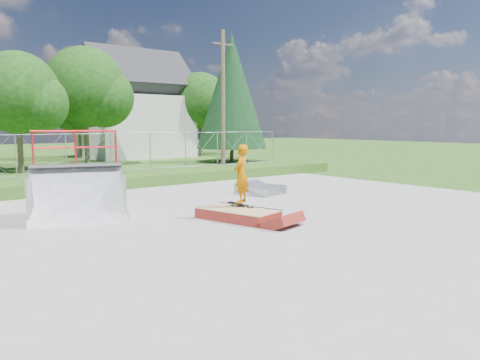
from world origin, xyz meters
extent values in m
plane|color=#2B5418|center=(0.00, 0.00, 0.00)|extent=(120.00, 120.00, 0.00)
cube|color=#959593|center=(0.00, 0.00, 0.02)|extent=(20.00, 16.00, 0.04)
cube|color=#2B5418|center=(0.00, 9.50, 0.25)|extent=(24.00, 3.00, 0.50)
cube|color=maroon|center=(-0.69, 0.37, 0.16)|extent=(1.60, 2.46, 0.32)
cube|color=tan|center=(-0.69, 0.37, 0.33)|extent=(1.62, 2.48, 0.02)
cube|color=black|center=(-0.38, 0.59, 0.38)|extent=(0.54, 0.81, 0.13)
imported|color=#C16A00|center=(-0.38, 0.59, 1.22)|extent=(0.73, 0.66, 1.66)
cube|color=beige|center=(9.00, 26.00, 2.50)|extent=(8.00, 6.00, 5.00)
cube|color=#2D2C32|center=(9.00, 26.00, 5.90)|extent=(8.40, 6.08, 6.08)
cylinder|color=brown|center=(7.50, 12.00, 4.00)|extent=(0.24, 0.24, 8.00)
cylinder|color=brown|center=(-2.00, 18.00, 1.22)|extent=(0.30, 0.30, 2.45)
sphere|color=#16330E|center=(-2.00, 18.00, 4.41)|extent=(4.48, 4.48, 4.48)
sphere|color=#16330E|center=(-1.16, 17.44, 3.85)|extent=(3.36, 3.36, 3.36)
cylinder|color=brown|center=(2.50, 20.00, 1.40)|extent=(0.30, 0.30, 2.80)
sphere|color=#16330E|center=(2.50, 20.00, 5.04)|extent=(5.12, 5.12, 5.12)
sphere|color=#16330E|center=(3.46, 19.36, 4.40)|extent=(3.84, 3.84, 3.84)
cylinder|color=brown|center=(14.00, 24.00, 1.31)|extent=(0.30, 0.30, 2.62)
sphere|color=#16330E|center=(14.00, 24.00, 4.72)|extent=(4.80, 4.80, 4.80)
sphere|color=#16330E|center=(14.90, 23.40, 4.12)|extent=(3.60, 3.60, 3.60)
cylinder|color=brown|center=(5.00, 28.00, 1.05)|extent=(0.30, 0.30, 2.10)
sphere|color=#16330E|center=(5.00, 28.00, 3.78)|extent=(3.84, 3.84, 3.84)
sphere|color=#16330E|center=(5.72, 27.52, 3.30)|extent=(2.88, 2.88, 2.88)
cylinder|color=brown|center=(12.00, 17.00, 0.60)|extent=(0.28, 0.28, 1.20)
cone|color=black|center=(12.00, 17.00, 5.05)|extent=(5.04, 5.04, 8.10)
camera|label=1|loc=(-8.70, -9.71, 2.68)|focal=35.00mm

